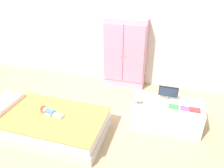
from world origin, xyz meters
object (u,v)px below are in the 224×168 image
(bed, at_px, (45,123))
(rocking_horse_toy, at_px, (139,100))
(wardrobe, at_px, (125,54))
(tv_monitor, at_px, (168,92))
(book_red, at_px, (195,110))
(tv_stand, at_px, (167,114))
(book_purple, at_px, (185,108))
(book_green, at_px, (174,107))
(doll, at_px, (48,111))

(bed, distance_m, rocking_horse_toy, 1.43)
(wardrobe, height_order, tv_monitor, wardrobe)
(wardrobe, height_order, book_red, wardrobe)
(wardrobe, xyz_separation_m, tv_monitor, (0.89, -1.03, -0.12))
(rocking_horse_toy, bearing_deg, tv_monitor, 28.87)
(bed, height_order, tv_stand, tv_stand)
(tv_monitor, bearing_deg, bed, -157.64)
(bed, distance_m, book_red, 2.15)
(rocking_horse_toy, relative_size, book_purple, 1.05)
(wardrobe, bearing_deg, tv_stand, -50.30)
(tv_stand, bearing_deg, book_green, -52.91)
(rocking_horse_toy, bearing_deg, wardrobe, 112.22)
(tv_monitor, relative_size, rocking_horse_toy, 2.19)
(book_purple, relative_size, book_red, 0.85)
(tv_stand, bearing_deg, rocking_horse_toy, -161.41)
(doll, height_order, wardrobe, wardrobe)
(tv_monitor, height_order, rocking_horse_toy, tv_monitor)
(tv_stand, height_order, rocking_horse_toy, rocking_horse_toy)
(rocking_horse_toy, bearing_deg, book_green, 4.48)
(bed, xyz_separation_m, book_red, (2.07, 0.52, 0.29))
(wardrobe, bearing_deg, doll, -113.83)
(tv_monitor, bearing_deg, rocking_horse_toy, -151.13)
(book_purple, xyz_separation_m, book_red, (0.13, 0.00, 0.00))
(bed, distance_m, wardrobe, 1.97)
(bed, bearing_deg, book_purple, 15.02)
(book_purple, bearing_deg, doll, -165.83)
(doll, relative_size, book_green, 2.81)
(doll, xyz_separation_m, rocking_horse_toy, (1.25, 0.44, 0.15))
(tv_stand, distance_m, book_red, 0.43)
(bed, height_order, book_purple, book_purple)
(wardrobe, height_order, book_green, wardrobe)
(bed, xyz_separation_m, tv_stand, (1.71, 0.62, 0.06))
(book_green, bearing_deg, rocking_horse_toy, -175.52)
(book_green, bearing_deg, tv_monitor, 119.28)
(tv_stand, xyz_separation_m, book_green, (0.08, -0.10, 0.22))
(tv_monitor, bearing_deg, doll, -158.29)
(doll, bearing_deg, tv_stand, 19.14)
(bed, bearing_deg, doll, 38.89)
(doll, xyz_separation_m, book_red, (2.01, 0.47, 0.09))
(doll, distance_m, wardrobe, 1.86)
(tv_stand, distance_m, tv_monitor, 0.35)
(book_green, height_order, book_purple, book_green)
(doll, xyz_separation_m, book_green, (1.73, 0.47, 0.09))
(book_green, distance_m, book_red, 0.28)
(book_green, height_order, book_red, same)
(wardrobe, relative_size, rocking_horse_toy, 10.69)
(book_red, bearing_deg, rocking_horse_toy, -177.17)
(bed, height_order, book_red, book_red)
(wardrobe, bearing_deg, book_green, -50.51)
(tv_stand, xyz_separation_m, tv_monitor, (-0.02, 0.08, 0.34))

